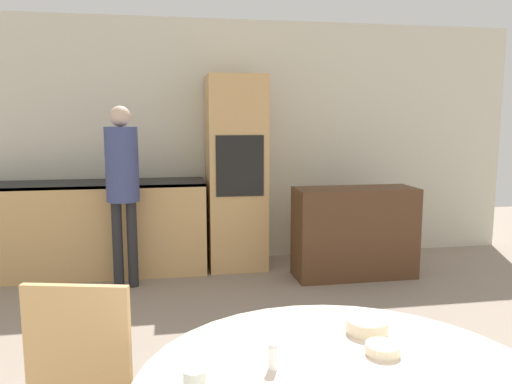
% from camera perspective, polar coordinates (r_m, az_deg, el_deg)
% --- Properties ---
extents(wall_back, '(6.80, 0.05, 2.60)m').
position_cam_1_polar(wall_back, '(5.49, -4.38, 5.69)').
color(wall_back, beige).
rests_on(wall_back, ground_plane).
extents(kitchen_counter, '(2.37, 0.60, 0.93)m').
position_cam_1_polar(kitchen_counter, '(5.29, -18.85, -3.82)').
color(kitchen_counter, tan).
rests_on(kitchen_counter, ground_plane).
extents(oven_unit, '(0.59, 0.59, 1.99)m').
position_cam_1_polar(oven_unit, '(5.20, -2.31, 2.19)').
color(oven_unit, tan).
rests_on(oven_unit, ground_plane).
extents(sideboard, '(1.18, 0.45, 0.89)m').
position_cam_1_polar(sideboard, '(5.03, 11.19, -4.55)').
color(sideboard, '#51331E').
rests_on(sideboard, ground_plane).
extents(person_standing, '(0.29, 0.29, 1.67)m').
position_cam_1_polar(person_standing, '(4.67, -15.03, 1.85)').
color(person_standing, '#262628').
rests_on(person_standing, ground_plane).
extents(bowl_near, '(0.12, 0.12, 0.04)m').
position_cam_1_polar(bowl_near, '(1.85, 14.29, -17.00)').
color(bowl_near, beige).
rests_on(bowl_near, dining_table).
extents(bowl_far, '(0.16, 0.16, 0.05)m').
position_cam_1_polar(bowl_far, '(2.00, 12.57, -14.71)').
color(bowl_far, beige).
rests_on(bowl_far, dining_table).
extents(salt_shaker, '(0.03, 0.03, 0.09)m').
position_cam_1_polar(salt_shaker, '(1.69, 1.93, -18.25)').
color(salt_shaker, white).
rests_on(salt_shaker, dining_table).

